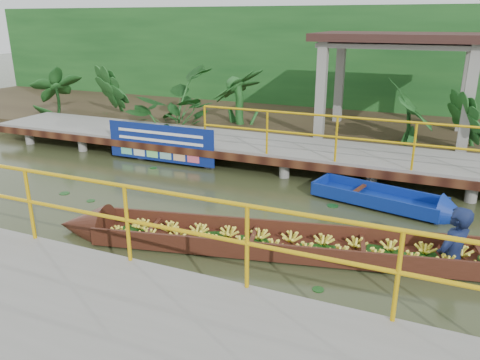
% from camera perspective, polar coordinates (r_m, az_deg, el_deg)
% --- Properties ---
extents(ground, '(80.00, 80.00, 0.00)m').
position_cam_1_polar(ground, '(9.16, -5.85, -3.85)').
color(ground, '#2C3118').
rests_on(ground, ground).
extents(land_strip, '(30.00, 8.00, 0.45)m').
position_cam_1_polar(land_strip, '(15.78, 7.38, 6.72)').
color(land_strip, '#2E2217').
rests_on(land_strip, ground).
extents(far_dock, '(16.00, 2.06, 1.66)m').
position_cam_1_polar(far_dock, '(11.95, 2.08, 4.14)').
color(far_dock, gray).
rests_on(far_dock, ground).
extents(near_dock, '(18.00, 2.40, 1.73)m').
position_cam_1_polar(near_dock, '(5.52, -18.45, -18.11)').
color(near_dock, gray).
rests_on(near_dock, ground).
extents(pavilion, '(4.40, 3.00, 3.00)m').
position_cam_1_polar(pavilion, '(13.73, 18.93, 15.00)').
color(pavilion, gray).
rests_on(pavilion, ground).
extents(foliage_backdrop, '(30.00, 0.80, 4.00)m').
position_cam_1_polar(foliage_backdrop, '(17.92, 9.91, 13.80)').
color(foliage_backdrop, '#16451A').
rests_on(foliage_backdrop, ground).
extents(vendor_boat, '(8.61, 2.61, 2.14)m').
position_cam_1_polar(vendor_boat, '(7.54, 11.57, -7.11)').
color(vendor_boat, '#381A0F').
rests_on(vendor_boat, ground).
extents(moored_blue_boat, '(3.10, 1.42, 0.72)m').
position_cam_1_polar(moored_blue_boat, '(9.62, 20.42, -3.06)').
color(moored_blue_boat, navy).
rests_on(moored_blue_boat, ground).
extents(blue_banner, '(3.06, 0.04, 0.96)m').
position_cam_1_polar(blue_banner, '(12.12, -9.71, 4.47)').
color(blue_banner, navy).
rests_on(blue_banner, ground).
extents(tropical_plants, '(14.28, 1.28, 1.60)m').
position_cam_1_polar(tropical_plants, '(14.16, -1.89, 9.69)').
color(tropical_plants, '#16451A').
rests_on(tropical_plants, ground).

